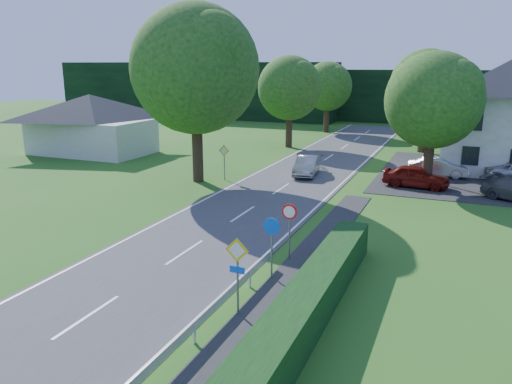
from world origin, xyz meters
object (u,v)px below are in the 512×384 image
at_px(parasol, 465,163).
at_px(parked_car_silver_a, 438,167).
at_px(streetlight, 427,115).
at_px(parked_car_red, 416,176).
at_px(moving_car, 307,166).
at_px(motorcycle, 318,161).

bearing_deg(parasol, parked_car_silver_a, -153.30).
height_order(streetlight, parasol, streetlight).
relative_size(streetlight, parked_car_red, 1.93).
bearing_deg(parasol, streetlight, -137.99).
xyz_separation_m(streetlight, parked_car_red, (-0.20, -2.25, -3.72)).
height_order(streetlight, moving_car, streetlight).
distance_m(motorcycle, parasol, 10.38).
bearing_deg(moving_car, streetlight, 2.80).
distance_m(parked_car_red, parasol, 5.44).
distance_m(moving_car, parasol, 11.09).
bearing_deg(parasol, moving_car, -159.81).
distance_m(parked_car_red, parked_car_silver_a, 3.92).
height_order(moving_car, parked_car_red, parked_car_red).
bearing_deg(motorcycle, parked_car_red, -44.14).
xyz_separation_m(streetlight, motorcycle, (-7.67, 1.29, -3.87)).
relative_size(parked_car_silver_a, parasol, 1.93).
bearing_deg(parked_car_red, streetlight, 0.12).
distance_m(streetlight, moving_car, 8.74).
relative_size(streetlight, moving_car, 1.95).
xyz_separation_m(motorcycle, parked_car_red, (7.47, -3.54, 0.15)).
bearing_deg(parked_car_red, parasol, -26.36).
height_order(motorcycle, parasol, parasol).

